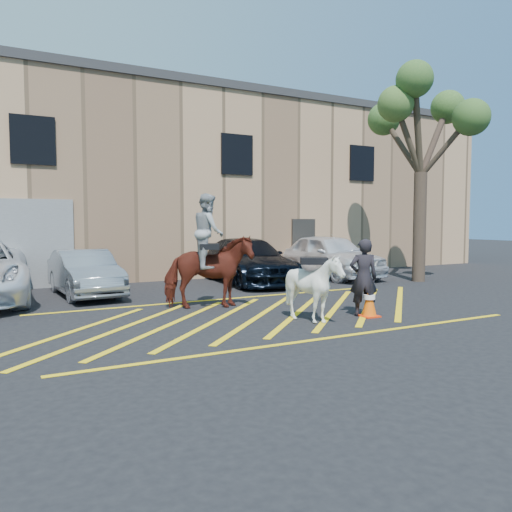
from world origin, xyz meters
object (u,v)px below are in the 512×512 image
car_silver_sedan (85,273)px  tree (422,117)px  car_white_suv (330,256)px  handler (363,278)px  mounted_bay (208,262)px  saddled_white (314,287)px  car_blue_suv (248,261)px  traffic_cone (369,300)px

car_silver_sedan → tree: size_ratio=0.54×
car_silver_sedan → car_white_suv: (8.92, 0.53, 0.17)m
car_white_suv → handler: (-3.98, -6.56, 0.04)m
car_white_suv → mounted_bay: mounted_bay is taller
car_white_suv → saddled_white: bearing=-129.4°
mounted_bay → tree: tree is taller
mounted_bay → saddled_white: 2.91m
car_silver_sedan → car_blue_suv: 5.48m
traffic_cone → handler: bearing=109.9°
handler → mounted_bay: 3.68m
mounted_bay → saddled_white: (1.28, -2.58, -0.38)m
mounted_bay → traffic_cone: bearing=-44.7°
handler → mounted_bay: mounted_bay is taller
car_silver_sedan → traffic_cone: 7.95m
car_blue_suv → car_white_suv: bearing=4.8°
car_blue_suv → traffic_cone: bearing=-89.0°
tree → handler: bearing=-145.6°
tree → mounted_bay: bearing=-169.8°
car_white_suv → traffic_cone: car_white_suv is taller
car_white_suv → handler: 7.67m
car_blue_suv → tree: tree is taller
handler → saddled_white: bearing=28.5°
car_blue_suv → handler: 6.59m
car_silver_sedan → traffic_cone: (5.00, -6.18, -0.28)m
saddled_white → tree: (7.34, 4.13, 4.96)m
car_blue_suv → mounted_bay: 5.14m
traffic_cone → tree: bearing=35.5°
tree → car_silver_sedan: bearing=169.9°
car_white_suv → mounted_bay: bearing=-149.1°
car_silver_sedan → car_white_suv: bearing=0.0°
car_silver_sedan → mounted_bay: mounted_bay is taller
saddled_white → handler: bearing=2.0°
car_silver_sedan → car_white_suv: size_ratio=0.82×
car_white_suv → handler: handler is taller
car_blue_suv → handler: (-0.51, -6.57, 0.11)m
handler → tree: size_ratio=0.24×
mounted_bay → tree: 9.88m
handler → traffic_cone: handler is taller
car_silver_sedan → tree: (10.91, -1.95, 5.04)m
handler → traffic_cone: size_ratio=2.35×
car_silver_sedan → saddled_white: bearing=-62.9°
mounted_bay → traffic_cone: mounted_bay is taller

